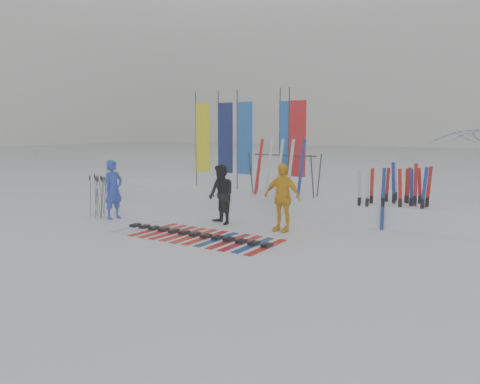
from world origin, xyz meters
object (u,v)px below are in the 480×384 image
Objects in this scene: person_black at (221,194)px; person_yellow at (282,197)px; ski_row at (195,235)px; ski_rack at (284,169)px; person_blue at (113,190)px.

person_yellow is (1.77, 0.10, 0.05)m from person_black.
ski_rack is (0.54, 3.62, 1.35)m from ski_row.
person_blue is 1.04× the size of person_black.
person_blue is at bearing -140.99° from ski_rack.
ski_row is at bearing -96.93° from person_blue.
person_black is 1.74m from ski_row.
person_black is at bearing -175.10° from person_yellow.
person_blue is 0.41× the size of ski_row.
ski_row is (0.28, -1.54, -0.77)m from person_black.
person_yellow is 2.36m from ski_row.
person_yellow is at bearing 27.95° from person_black.
person_blue is 4.96m from ski_rack.
ski_row is (-1.49, -1.64, -0.82)m from person_yellow.
ski_row is 3.90m from ski_rack.
ski_rack reaches higher than person_black.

